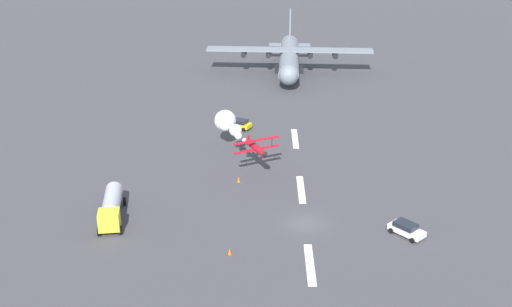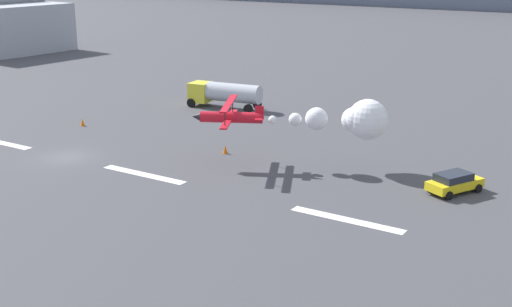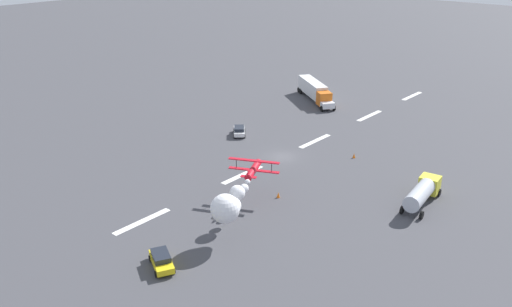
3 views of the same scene
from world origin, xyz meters
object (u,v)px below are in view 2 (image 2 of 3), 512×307
object	(u,v)px
airport_staff_sedan	(454,182)
traffic_cone_far	(225,149)
fuel_tanker_truck	(224,93)
traffic_cone_near	(83,122)
stunt_biplane_red	(346,119)

from	to	relation	value
airport_staff_sedan	traffic_cone_far	xyz separation A→B (m)	(-19.90, -0.76, -0.44)
fuel_tanker_truck	traffic_cone_near	world-z (taller)	fuel_tanker_truck
stunt_biplane_red	traffic_cone_far	size ratio (longest dim) A/B	19.53
airport_staff_sedan	traffic_cone_near	size ratio (longest dim) A/B	6.21
fuel_tanker_truck	traffic_cone_far	bearing A→B (deg)	-54.81
airport_staff_sedan	traffic_cone_near	distance (m)	37.81
stunt_biplane_red	fuel_tanker_truck	distance (m)	24.84
stunt_biplane_red	traffic_cone_far	bearing A→B (deg)	-170.78
fuel_tanker_truck	traffic_cone_near	xyz separation A→B (m)	(-7.53, -14.39, -1.36)
traffic_cone_near	stunt_biplane_red	bearing A→B (deg)	2.79
traffic_cone_near	traffic_cone_far	xyz separation A→B (m)	(17.91, -0.34, 0.00)
fuel_tanker_truck	stunt_biplane_red	bearing A→B (deg)	-31.71
fuel_tanker_truck	airport_staff_sedan	world-z (taller)	fuel_tanker_truck
fuel_tanker_truck	traffic_cone_near	size ratio (longest dim) A/B	11.65
traffic_cone_far	fuel_tanker_truck	bearing A→B (deg)	125.19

